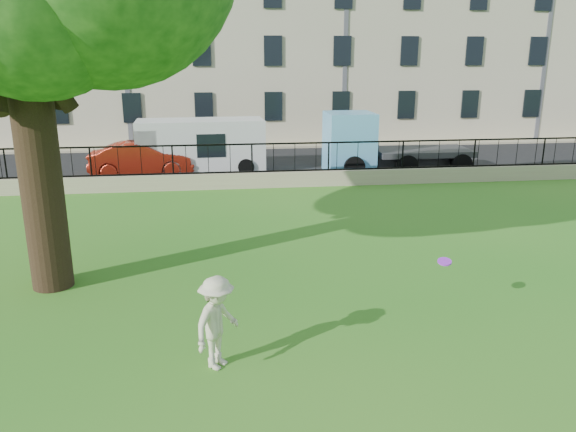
{
  "coord_description": "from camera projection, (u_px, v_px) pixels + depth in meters",
  "views": [
    {
      "loc": [
        -1.38,
        -9.32,
        4.96
      ],
      "look_at": [
        0.29,
        3.5,
        1.25
      ],
      "focal_mm": 35.0,
      "sensor_mm": 36.0,
      "label": 1
    }
  ],
  "objects": [
    {
      "name": "ground",
      "position": [
        297.0,
        333.0,
        10.43
      ],
      "size": [
        120.0,
        120.0,
        0.0
      ],
      "primitive_type": "plane",
      "color": "#26771C",
      "rests_on": "ground"
    },
    {
      "name": "retaining_wall",
      "position": [
        252.0,
        180.0,
        21.78
      ],
      "size": [
        50.0,
        0.4,
        0.6
      ],
      "primitive_type": "cube",
      "color": "gray",
      "rests_on": "ground"
    },
    {
      "name": "iron_railing",
      "position": [
        252.0,
        158.0,
        21.55
      ],
      "size": [
        50.0,
        0.05,
        1.13
      ],
      "color": "black",
      "rests_on": "retaining_wall"
    },
    {
      "name": "street",
      "position": [
        246.0,
        165.0,
        26.34
      ],
      "size": [
        60.0,
        9.0,
        0.01
      ],
      "primitive_type": "cube",
      "color": "black",
      "rests_on": "ground"
    },
    {
      "name": "sidewalk",
      "position": [
        240.0,
        147.0,
        31.28
      ],
      "size": [
        60.0,
        1.4,
        0.12
      ],
      "primitive_type": "cube",
      "color": "gray",
      "rests_on": "ground"
    },
    {
      "name": "building_row",
      "position": [
        233.0,
        23.0,
        34.79
      ],
      "size": [
        56.4,
        10.4,
        13.8
      ],
      "color": "beige",
      "rests_on": "ground"
    },
    {
      "name": "man",
      "position": [
        217.0,
        323.0,
        9.08
      ],
      "size": [
        1.08,
        1.17,
        1.59
      ],
      "primitive_type": "imported",
      "rotation": [
        0.0,
        0.0,
        0.93
      ],
      "color": "beige",
      "rests_on": "ground"
    },
    {
      "name": "frisbee",
      "position": [
        445.0,
        262.0,
        10.85
      ],
      "size": [
        0.34,
        0.33,
        0.12
      ],
      "primitive_type": "cylinder",
      "rotation": [
        0.21,
        -0.14,
        0.28
      ],
      "color": "#9C27DF"
    },
    {
      "name": "red_sedan",
      "position": [
        142.0,
        159.0,
        23.85
      ],
      "size": [
        4.4,
        1.72,
        1.43
      ],
      "primitive_type": "imported",
      "rotation": [
        0.0,
        0.0,
        1.62
      ],
      "color": "#A12313",
      "rests_on": "street"
    },
    {
      "name": "white_van",
      "position": [
        201.0,
        146.0,
        24.54
      ],
      "size": [
        5.53,
        2.35,
        2.29
      ],
      "primitive_type": "cube",
      "rotation": [
        0.0,
        0.0,
        0.04
      ],
      "color": "silver",
      "rests_on": "street"
    },
    {
      "name": "blue_truck",
      "position": [
        396.0,
        142.0,
        24.6
      ],
      "size": [
        6.23,
        2.25,
        2.61
      ],
      "primitive_type": "cube",
      "rotation": [
        0.0,
        0.0,
        -0.01
      ],
      "color": "#62B1E7",
      "rests_on": "street"
    }
  ]
}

